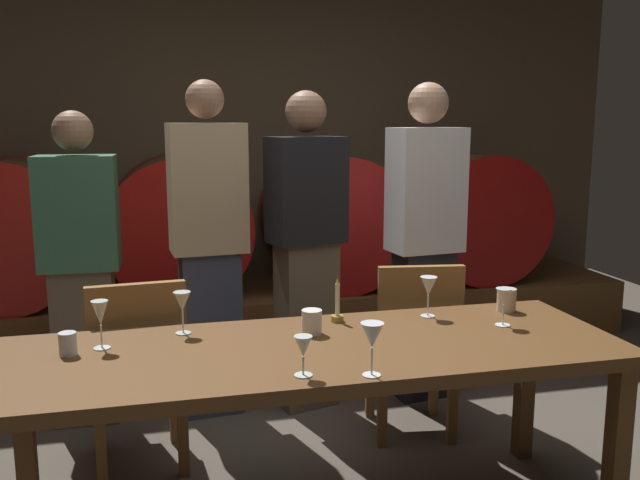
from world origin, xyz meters
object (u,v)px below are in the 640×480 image
object	(u,v)px
wine_barrel_far_left	(13,232)
dining_table	(313,365)
guest_center_right	(306,249)
wine_glass_left	(182,303)
wine_barrel_center_right	(331,220)
wine_glass_center_right	(372,337)
candle_center	(337,310)
cup_center	(312,322)
chair_left	(138,366)
wine_glass_center_left	(303,348)
guest_center_left	(209,248)
wine_glass_right	(428,287)
wine_barrel_far_right	(469,216)
wine_glass_far_left	(100,315)
cup_left	(68,344)
cup_right	(506,300)
guest_far_right	(424,240)
wine_barrel_center_left	(178,226)
chair_right	(414,341)
guest_far_left	(81,268)
wine_glass_far_right	(504,298)

from	to	relation	value
wine_barrel_far_left	dining_table	distance (m)	2.66
guest_center_right	wine_glass_left	bearing A→B (deg)	37.45
wine_barrel_center_right	wine_glass_center_right	world-z (taller)	wine_barrel_center_right
candle_center	cup_center	size ratio (longest dim) A/B	1.93
chair_left	wine_glass_center_left	world-z (taller)	chair_left
guest_center_right	wine_glass_center_left	size ratio (longest dim) A/B	12.65
guest_center_left	guest_center_right	size ratio (longest dim) A/B	1.03
wine_glass_left	guest_center_left	bearing A→B (deg)	79.18
wine_glass_right	wine_barrel_far_right	bearing A→B (deg)	59.97
chair_left	guest_center_right	xyz separation A→B (m)	(0.87, 0.54, 0.38)
wine_glass_right	wine_glass_center_right	bearing A→B (deg)	-126.79
wine_barrel_far_left	candle_center	xyz separation A→B (m)	(1.59, -1.96, -0.07)
dining_table	wine_glass_far_left	world-z (taller)	wine_glass_far_left
cup_left	cup_right	size ratio (longest dim) A/B	0.83
dining_table	guest_far_right	world-z (taller)	guest_far_right
wine_barrel_far_left	wine_barrel_center_left	bearing A→B (deg)	0.00
chair_right	candle_center	distance (m)	0.66
guest_far_left	wine_glass_center_left	world-z (taller)	guest_far_left
dining_table	guest_center_left	distance (m)	1.22
chair_left	guest_center_right	size ratio (longest dim) A/B	0.52
wine_glass_far_left	wine_glass_left	bearing A→B (deg)	20.30
wine_glass_far_left	cup_left	distance (m)	0.15
chair_right	dining_table	bearing A→B (deg)	52.42
dining_table	wine_glass_far_left	bearing A→B (deg)	168.47
cup_center	cup_right	size ratio (longest dim) A/B	0.96
guest_far_left	cup_right	xyz separation A→B (m)	(1.83, -0.95, -0.03)
dining_table	cup_left	size ratio (longest dim) A/B	27.79
wine_barrel_far_right	wine_glass_far_left	xyz separation A→B (m)	(-2.44, -2.09, 0.01)
guest_center_left	wine_barrel_far_left	bearing A→B (deg)	-48.24
wine_barrel_center_left	candle_center	world-z (taller)	wine_barrel_center_left
wine_glass_left	cup_left	world-z (taller)	wine_glass_left
wine_glass_center_left	wine_glass_center_right	xyz separation A→B (m)	(0.21, -0.05, 0.04)
wine_glass_left	wine_glass_center_right	xyz separation A→B (m)	(0.57, -0.59, 0.01)
cup_right	candle_center	bearing A→B (deg)	178.34
wine_barrel_center_right	chair_left	size ratio (longest dim) A/B	1.05
wine_glass_right	wine_glass_far_right	distance (m)	0.31
wine_barrel_center_right	cup_right	xyz separation A→B (m)	(0.26, -1.98, -0.07)
wine_glass_left	wine_glass_center_left	world-z (taller)	wine_glass_left
guest_far_left	wine_glass_far_right	xyz separation A→B (m)	(1.71, -1.14, 0.03)
cup_left	candle_center	bearing A→B (deg)	9.34
guest_center_right	wine_glass_far_left	size ratio (longest dim) A/B	9.49
wine_barrel_far_right	wine_glass_far_left	bearing A→B (deg)	-139.54
guest_far_left	cup_left	xyz separation A→B (m)	(0.06, -1.09, -0.04)
chair_left	guest_far_left	size ratio (longest dim) A/B	0.56
chair_right	guest_far_left	size ratio (longest dim) A/B	0.56
cup_right	guest_far_right	bearing A→B (deg)	92.29
chair_right	wine_barrel_far_left	bearing A→B (deg)	-29.71
wine_barrel_far_right	wine_glass_left	xyz separation A→B (m)	(-2.15, -1.98, 0.00)
guest_far_left	candle_center	bearing A→B (deg)	141.11
wine_barrel_far_right	cup_center	distance (m)	2.68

